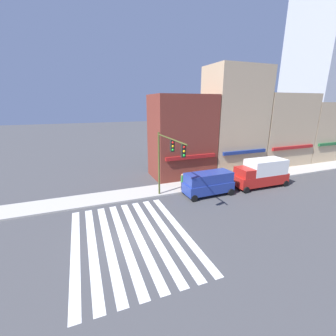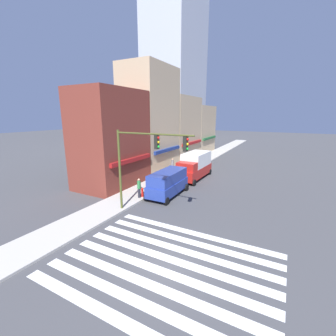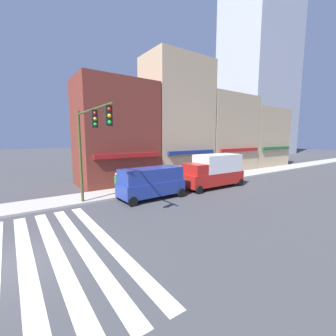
{
  "view_description": "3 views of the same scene",
  "coord_description": "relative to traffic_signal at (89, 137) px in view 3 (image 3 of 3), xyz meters",
  "views": [
    {
      "loc": [
        -2.55,
        -13.51,
        8.95
      ],
      "look_at": [
        4.3,
        4.0,
        3.5
      ],
      "focal_mm": 24.0,
      "sensor_mm": 36.0,
      "label": 1
    },
    {
      "loc": [
        -8.69,
        -4.77,
        7.41
      ],
      "look_at": [
        11.38,
        6.0,
        2.0
      ],
      "focal_mm": 24.0,
      "sensor_mm": 36.0,
      "label": 2
    },
    {
      "loc": [
        0.29,
        -9.55,
        4.59
      ],
      "look_at": [
        11.38,
        6.0,
        2.0
      ],
      "focal_mm": 24.0,
      "sensor_mm": 36.0,
      "label": 3
    }
  ],
  "objects": [
    {
      "name": "ground_plane",
      "position": [
        -4.3,
        -4.15,
        -4.65
      ],
      "size": [
        200.0,
        200.0,
        0.0
      ],
      "primitive_type": "plane",
      "color": "#424244"
    },
    {
      "name": "sidewalk_left",
      "position": [
        -4.3,
        3.35,
        -4.58
      ],
      "size": [
        120.0,
        3.0,
        0.15
      ],
      "color": "#B2ADA3",
      "rests_on": "ground_plane"
    },
    {
      "name": "crosswalk_stripes",
      "position": [
        -4.3,
        -4.15,
        -4.65
      ],
      "size": [
        7.72,
        10.8,
        0.01
      ],
      "color": "silver",
      "rests_on": "ground_plane"
    },
    {
      "name": "storefront_row",
      "position": [
        16.81,
        7.34,
        0.77
      ],
      "size": [
        32.69,
        5.3,
        13.43
      ],
      "color": "maroon",
      "rests_on": "ground_plane"
    },
    {
      "name": "tower_distant",
      "position": [
        54.25,
        24.49,
        27.61
      ],
      "size": [
        20.68,
        13.29,
        64.52
      ],
      "color": "#B2B7C1",
      "rests_on": "ground_plane"
    },
    {
      "name": "traffic_signal",
      "position": [
        0.0,
        0.0,
        0.0
      ],
      "size": [
        0.32,
        6.15,
        6.34
      ],
      "color": "#474C1E",
      "rests_on": "ground_plane"
    },
    {
      "name": "van_blue",
      "position": [
        4.62,
        0.55,
        -3.37
      ],
      "size": [
        5.04,
        2.22,
        2.34
      ],
      "rotation": [
        0.0,
        0.0,
        0.02
      ],
      "color": "navy",
      "rests_on": "ground_plane"
    },
    {
      "name": "box_truck_red",
      "position": [
        11.3,
        0.55,
        -3.06
      ],
      "size": [
        6.24,
        2.42,
        3.04
      ],
      "rotation": [
        0.0,
        0.0,
        -0.02
      ],
      "color": "#B21E19",
      "rests_on": "ground_plane"
    },
    {
      "name": "pedestrian_green_top",
      "position": [
        2.59,
        2.37,
        -3.58
      ],
      "size": [
        0.32,
        0.32,
        1.77
      ],
      "rotation": [
        0.0,
        0.0,
        2.89
      ],
      "color": "#23232D",
      "rests_on": "sidewalk_left"
    },
    {
      "name": "pedestrian_grey_coat",
      "position": [
        12.24,
        3.96,
        -3.58
      ],
      "size": [
        0.32,
        0.32,
        1.77
      ],
      "rotation": [
        0.0,
        0.0,
        3.36
      ],
      "color": "#23232D",
      "rests_on": "sidewalk_left"
    },
    {
      "name": "fire_hydrant",
      "position": [
        2.89,
        2.25,
        -4.04
      ],
      "size": [
        0.24,
        0.24,
        0.84
      ],
      "color": "red",
      "rests_on": "sidewalk_left"
    }
  ]
}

